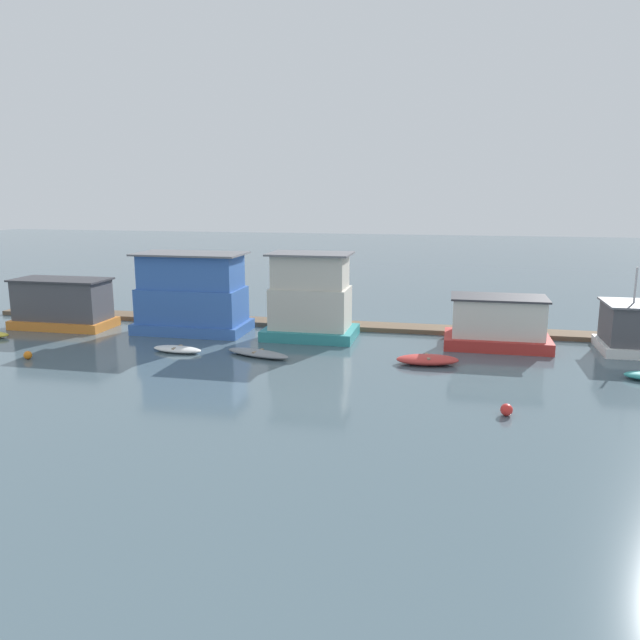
{
  "coord_description": "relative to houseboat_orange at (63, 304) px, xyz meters",
  "views": [
    {
      "loc": [
        7.93,
        -38.01,
        9.22
      ],
      "look_at": [
        0.0,
        -1.0,
        1.4
      ],
      "focal_mm": 35.0,
      "sensor_mm": 36.0,
      "label": 1
    }
  ],
  "objects": [
    {
      "name": "dinghy_grey",
      "position": [
        15.45,
        -4.6,
        -1.44
      ],
      "size": [
        4.22,
        2.31,
        0.37
      ],
      "color": "gray",
      "rests_on": "ground_plane"
    },
    {
      "name": "buoy_red",
      "position": [
        28.56,
        -11.59,
        -1.37
      ],
      "size": [
        0.52,
        0.52,
        0.52
      ],
      "primitive_type": "sphere",
      "color": "red",
      "rests_on": "ground_plane"
    },
    {
      "name": "ground_plane",
      "position": [
        18.18,
        0.55,
        -1.63
      ],
      "size": [
        200.0,
        200.0,
        0.0
      ],
      "primitive_type": "plane",
      "color": "#475B66"
    },
    {
      "name": "dinghy_white",
      "position": [
        10.54,
        -4.67,
        -1.45
      ],
      "size": [
        3.18,
        1.5,
        0.35
      ],
      "color": "white",
      "rests_on": "ground_plane"
    },
    {
      "name": "buoy_orange",
      "position": [
        3.02,
        -7.87,
        -1.4
      ],
      "size": [
        0.46,
        0.46,
        0.46
      ],
      "primitive_type": "sphere",
      "color": "orange",
      "rests_on": "ground_plane"
    },
    {
      "name": "mooring_post_centre",
      "position": [
        11.7,
        2.74,
        -0.88
      ],
      "size": [
        0.28,
        0.28,
        1.5
      ],
      "primitive_type": "cylinder",
      "color": "brown",
      "rests_on": "ground_plane"
    },
    {
      "name": "houseboat_teal",
      "position": [
        17.33,
        0.61,
        0.85
      ],
      "size": [
        5.81,
        3.96,
        5.45
      ],
      "color": "teal",
      "rests_on": "ground_plane"
    },
    {
      "name": "dock_walkway",
      "position": [
        18.18,
        4.01,
        -1.48
      ],
      "size": [
        51.0,
        2.02,
        0.3
      ],
      "primitive_type": "cube",
      "color": "brown",
      "rests_on": "ground_plane"
    },
    {
      "name": "dinghy_red",
      "position": [
        24.98,
        -4.3,
        -1.36
      ],
      "size": [
        3.55,
        1.96,
        0.54
      ],
      "color": "red",
      "rests_on": "ground_plane"
    },
    {
      "name": "houseboat_red",
      "position": [
        28.89,
        0.61,
        -0.21
      ],
      "size": [
        6.21,
        3.75,
        3.08
      ],
      "color": "red",
      "rests_on": "ground_plane"
    },
    {
      "name": "houseboat_orange",
      "position": [
        0.0,
        0.0,
        0.0
      ],
      "size": [
        6.71,
        3.25,
        3.39
      ],
      "color": "orange",
      "rests_on": "ground_plane"
    },
    {
      "name": "houseboat_blue",
      "position": [
        9.27,
        0.61,
        0.84
      ],
      "size": [
        7.35,
        3.97,
        5.29
      ],
      "color": "#3866B7",
      "rests_on": "ground_plane"
    }
  ]
}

